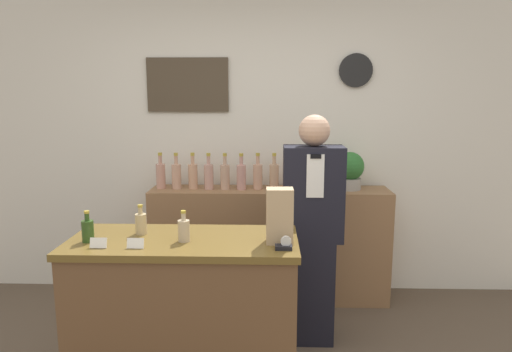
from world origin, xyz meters
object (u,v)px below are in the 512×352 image
paper_bag (280,216)px  tape_dispenser (284,245)px  shopkeeper (312,232)px  potted_plant (350,170)px

paper_bag → tape_dispenser: 0.17m
paper_bag → shopkeeper: bearing=69.7°
shopkeeper → potted_plant: (0.37, 0.70, 0.32)m
potted_plant → paper_bag: 1.49m
shopkeeper → paper_bag: 0.76m
potted_plant → tape_dispenser: (-0.59, -1.47, -0.17)m
potted_plant → tape_dispenser: bearing=-111.9°
shopkeeper → tape_dispenser: 0.81m
shopkeeper → tape_dispenser: bearing=-106.0°
potted_plant → tape_dispenser: size_ratio=3.51×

